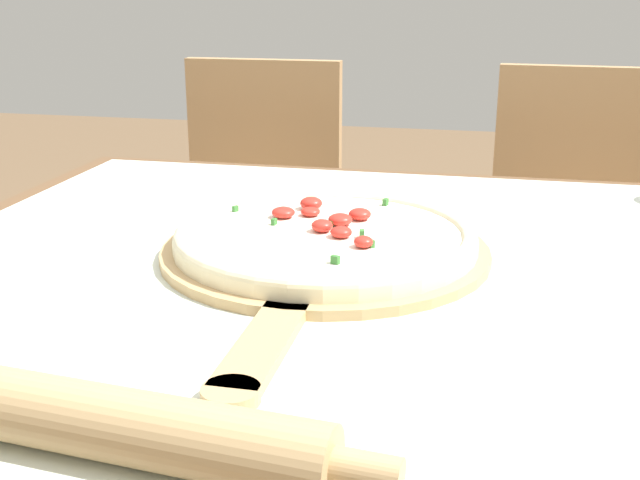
# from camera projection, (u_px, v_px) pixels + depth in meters

# --- Properties ---
(dining_table) EXTENTS (1.21, 1.04, 0.72)m
(dining_table) POSITION_uv_depth(u_px,v_px,m) (365.00, 345.00, 0.99)
(dining_table) COLOR brown
(dining_table) RESTS_ON ground_plane
(towel_cloth) EXTENTS (1.13, 0.96, 0.00)m
(towel_cloth) POSITION_uv_depth(u_px,v_px,m) (366.00, 268.00, 0.95)
(towel_cloth) COLOR silver
(towel_cloth) RESTS_ON dining_table
(pizza_peel) EXTENTS (0.40, 0.59, 0.01)m
(pizza_peel) POSITION_uv_depth(u_px,v_px,m) (322.00, 256.00, 0.97)
(pizza_peel) COLOR tan
(pizza_peel) RESTS_ON towel_cloth
(pizza) EXTENTS (0.37, 0.37, 0.04)m
(pizza) POSITION_uv_depth(u_px,v_px,m) (325.00, 236.00, 0.98)
(pizza) COLOR beige
(pizza) RESTS_ON pizza_peel
(rolling_pin) EXTENTS (0.47, 0.09, 0.05)m
(rolling_pin) POSITION_uv_depth(u_px,v_px,m) (79.00, 417.00, 0.57)
(rolling_pin) COLOR tan
(rolling_pin) RESTS_ON towel_cloth
(chair_left) EXTENTS (0.40, 0.40, 0.87)m
(chair_left) POSITION_uv_depth(u_px,v_px,m) (256.00, 219.00, 1.93)
(chair_left) COLOR tan
(chair_left) RESTS_ON ground_plane
(chair_right) EXTENTS (0.42, 0.42, 0.87)m
(chair_right) POSITION_uv_depth(u_px,v_px,m) (573.00, 240.00, 1.78)
(chair_right) COLOR tan
(chair_right) RESTS_ON ground_plane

